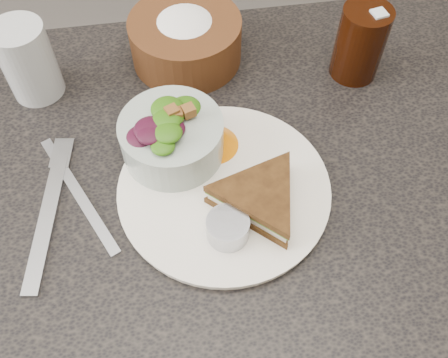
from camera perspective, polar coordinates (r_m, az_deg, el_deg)
floor at (r=1.37m, az=-1.00°, el=-17.97°), size 6.00×6.00×0.00m
dining_table at (r=1.01m, az=-1.31°, el=-12.10°), size 1.00×0.70×0.75m
dinner_plate at (r=0.66m, az=0.00°, el=-1.16°), size 0.28×0.28×0.01m
sandwich at (r=0.63m, az=4.14°, el=-2.16°), size 0.20×0.20×0.04m
salad_bowl at (r=0.66m, az=-6.03°, el=5.28°), size 0.15×0.15×0.08m
dressing_ramekin at (r=0.61m, az=0.44°, el=-5.64°), size 0.06×0.06×0.03m
orange_wedge at (r=0.68m, az=-1.25°, el=4.72°), size 0.09×0.09×0.03m
fork at (r=0.68m, az=-19.56°, el=-4.28°), size 0.05×0.21×0.01m
knife at (r=0.69m, az=-16.30°, el=-1.62°), size 0.11×0.20×0.00m
bread_basket at (r=0.80m, az=-4.45°, el=16.27°), size 0.19×0.19×0.10m
cola_glass at (r=0.80m, az=15.39°, el=15.10°), size 0.09×0.09×0.13m
water_glass at (r=0.80m, az=-21.49°, el=12.43°), size 0.08×0.08×0.12m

